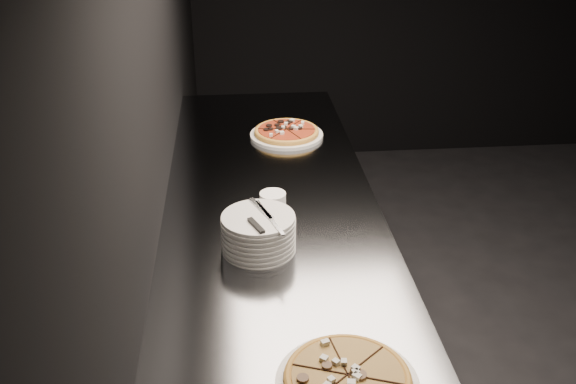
{
  "coord_description": "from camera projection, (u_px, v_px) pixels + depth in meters",
  "views": [
    {
      "loc": [
        -2.25,
        -1.92,
        1.98
      ],
      "look_at": [
        -2.08,
        -0.05,
        1.01
      ],
      "focal_mm": 40.0,
      "sensor_mm": 36.0,
      "label": 1
    }
  ],
  "objects": [
    {
      "name": "cutlery",
      "position": [
        261.0,
        218.0,
        1.9
      ],
      "size": [
        0.08,
        0.24,
        0.01
      ],
      "rotation": [
        0.0,
        0.0,
        0.4
      ],
      "color": "silver",
      "rests_on": "plate_stack"
    },
    {
      "name": "ramekin",
      "position": [
        273.0,
        203.0,
        2.15
      ],
      "size": [
        0.09,
        0.09,
        0.08
      ],
      "color": "white",
      "rests_on": "counter"
    },
    {
      "name": "wall_left",
      "position": [
        149.0,
        75.0,
        1.95
      ],
      "size": [
        0.02,
        5.0,
        2.8
      ],
      "primitive_type": "cube",
      "color": "black",
      "rests_on": "floor"
    },
    {
      "name": "pizza_mushroom",
      "position": [
        347.0,
        380.0,
        1.44
      ],
      "size": [
        0.37,
        0.37,
        0.04
      ],
      "rotation": [
        0.0,
        0.0,
        -0.35
      ],
      "color": "silver",
      "rests_on": "counter"
    },
    {
      "name": "counter",
      "position": [
        274.0,
        315.0,
        2.41
      ],
      "size": [
        0.74,
        2.44,
        0.92
      ],
      "color": "slate",
      "rests_on": "floor"
    },
    {
      "name": "plate_stack",
      "position": [
        259.0,
        233.0,
        1.94
      ],
      "size": [
        0.22,
        0.22,
        0.12
      ],
      "color": "silver",
      "rests_on": "counter"
    },
    {
      "name": "pizza_tomato",
      "position": [
        287.0,
        133.0,
        2.76
      ],
      "size": [
        0.31,
        0.31,
        0.04
      ],
      "rotation": [
        0.0,
        0.0,
        -0.12
      ],
      "color": "silver",
      "rests_on": "counter"
    }
  ]
}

